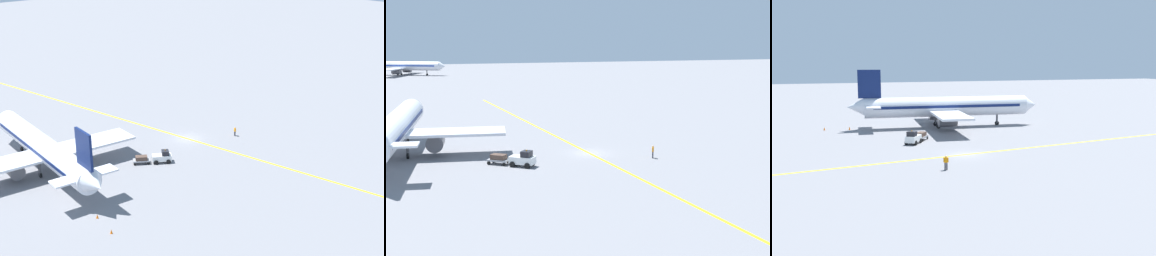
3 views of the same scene
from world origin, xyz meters
TOP-DOWN VIEW (x-y plane):
  - ground_plane at (0.00, 0.00)m, footprint 400.00×400.00m
  - apron_yellow_centreline at (0.00, 0.00)m, footprint 18.22×118.73m
  - airplane_at_gate at (-24.71, 4.52)m, footprint 28.36×35.55m
  - airplane_distant_taxiing at (-31.16, 137.97)m, footprint 30.69×25.15m
  - baggage_tug_white at (-9.63, -4.82)m, footprint 3.32×2.94m
  - baggage_cart_trailing at (-12.36, -2.96)m, footprint 2.94×2.62m
  - ground_crew_worker at (7.14, -4.73)m, footprint 0.34×0.54m

SIDE VIEW (x-z plane):
  - ground_plane at x=0.00m, z-range 0.00..0.00m
  - apron_yellow_centreline at x=0.00m, z-range 0.00..0.01m
  - baggage_cart_trailing at x=-12.36m, z-range 0.14..1.38m
  - baggage_tug_white at x=-9.63m, z-range -0.15..1.96m
  - ground_crew_worker at x=7.14m, z-range 0.07..1.75m
  - airplane_distant_taxiing at x=-31.16m, z-range -1.43..8.11m
  - airplane_at_gate at x=-24.71m, z-range -1.59..9.01m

